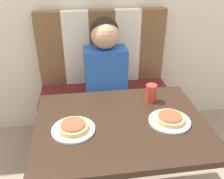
# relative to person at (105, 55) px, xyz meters

# --- Properties ---
(booth_seat) EXTENTS (1.07, 0.57, 0.49)m
(booth_seat) POSITION_rel_person_xyz_m (0.00, -0.01, -0.57)
(booth_seat) COLOR #5B1919
(booth_seat) RESTS_ON ground_plane
(booth_backrest) EXTENTS (1.07, 0.08, 0.62)m
(booth_backrest) POSITION_rel_person_xyz_m (-0.00, 0.23, -0.02)
(booth_backrest) COLOR brown
(booth_backrest) RESTS_ON booth_seat
(dining_table) EXTENTS (0.92, 0.70, 0.70)m
(dining_table) POSITION_rel_person_xyz_m (0.00, -0.71, -0.21)
(dining_table) COLOR black
(dining_table) RESTS_ON ground_plane
(person) EXTENTS (0.32, 0.24, 0.61)m
(person) POSITION_rel_person_xyz_m (0.00, 0.00, 0.00)
(person) COLOR #2356B2
(person) RESTS_ON booth_seat
(plate_left) EXTENTS (0.22, 0.22, 0.01)m
(plate_left) POSITION_rel_person_xyz_m (-0.26, -0.75, -0.11)
(plate_left) COLOR white
(plate_left) RESTS_ON dining_table
(plate_right) EXTENTS (0.22, 0.22, 0.01)m
(plate_right) POSITION_rel_person_xyz_m (0.26, -0.75, -0.11)
(plate_right) COLOR white
(plate_right) RESTS_ON dining_table
(pizza_left) EXTENTS (0.16, 0.16, 0.03)m
(pizza_left) POSITION_rel_person_xyz_m (-0.26, -0.75, -0.09)
(pizza_left) COLOR tan
(pizza_left) RESTS_ON plate_left
(pizza_right) EXTENTS (0.16, 0.16, 0.03)m
(pizza_right) POSITION_rel_person_xyz_m (0.26, -0.75, -0.09)
(pizza_right) COLOR tan
(pizza_right) RESTS_ON plate_right
(drinking_cup) EXTENTS (0.07, 0.07, 0.11)m
(drinking_cup) POSITION_rel_person_xyz_m (0.21, -0.52, -0.06)
(drinking_cup) COLOR #B23328
(drinking_cup) RESTS_ON dining_table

